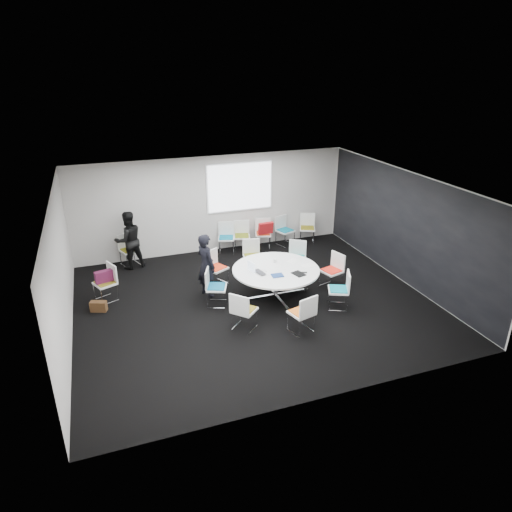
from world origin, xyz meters
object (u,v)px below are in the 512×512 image
object	(u,v)px
chair_back_e	(307,233)
maroon_bag	(104,276)
chair_ring_g	(302,320)
chair_ring_c	(252,263)
chair_person_back	(130,256)
brown_bag	(99,306)
laptop	(262,272)
cup	(275,261)
chair_back_a	(226,243)
chair_ring_b	(296,264)
conference_table	(276,277)
chair_ring_d	(216,274)
chair_back_b	(242,242)
chair_spare_left	(106,289)
chair_ring_h	(338,297)
chair_ring_f	(244,317)
chair_ring_e	(216,294)
chair_back_c	(263,239)
chair_ring_a	(331,277)
chair_back_d	(285,236)
person_back	(129,240)
person_main	(206,265)

from	to	relation	value
chair_back_e	maroon_bag	distance (m)	6.37
chair_ring_g	chair_ring_c	bearing A→B (deg)	75.08
chair_person_back	maroon_bag	world-z (taller)	chair_person_back
brown_bag	chair_person_back	bearing A→B (deg)	68.37
laptop	cup	bearing A→B (deg)	-61.58
cup	chair_back_a	bearing A→B (deg)	99.52
chair_ring_c	chair_back_e	bearing A→B (deg)	-137.39
chair_ring_b	conference_table	bearing A→B (deg)	79.75
chair_ring_c	chair_person_back	world-z (taller)	same
chair_ring_d	chair_back_b	bearing A→B (deg)	-152.68
chair_spare_left	cup	world-z (taller)	chair_spare_left
chair_ring_h	brown_bag	bearing A→B (deg)	96.32
laptop	chair_ring_f	bearing A→B (deg)	131.03
laptop	maroon_bag	xyz separation A→B (m)	(-3.45, 1.25, -0.12)
chair_ring_c	cup	world-z (taller)	chair_ring_c
chair_ring_g	chair_spare_left	xyz separation A→B (m)	(-3.75, 2.80, 0.00)
chair_ring_e	chair_back_c	distance (m)	3.69
chair_back_c	chair_person_back	distance (m)	3.90
chair_back_b	chair_spare_left	size ratio (longest dim) A/B	1.00
chair_ring_e	maroon_bag	bearing A→B (deg)	-92.68
laptop	chair_ring_h	bearing A→B (deg)	-132.04
chair_ring_h	chair_back_e	size ratio (longest dim) A/B	1.00
chair_ring_a	brown_bag	size ratio (longest dim) A/B	2.44
chair_back_c	cup	xyz separation A→B (m)	(-0.69, -2.67, 0.50)
chair_back_b	chair_back_e	size ratio (longest dim) A/B	1.00
chair_person_back	laptop	bearing A→B (deg)	109.90
chair_back_d	cup	world-z (taller)	chair_back_d
chair_back_c	chair_ring_b	bearing A→B (deg)	113.48
chair_ring_b	chair_back_c	size ratio (longest dim) A/B	1.00
chair_ring_e	chair_back_e	distance (m)	4.71
chair_ring_f	conference_table	bearing A→B (deg)	90.63
chair_back_c	brown_bag	world-z (taller)	chair_back_c
chair_ring_c	cup	size ratio (longest dim) A/B	9.78
chair_back_c	laptop	size ratio (longest dim) A/B	2.42
chair_back_a	laptop	distance (m)	3.16
conference_table	laptop	bearing A→B (deg)	-168.53
chair_back_d	chair_back_c	bearing A→B (deg)	-18.19
chair_ring_b	person_back	xyz separation A→B (m)	(-4.08, 1.87, 0.52)
chair_back_c	chair_back_d	xyz separation A→B (m)	(0.72, 0.03, 0.00)
chair_spare_left	brown_bag	bearing A→B (deg)	132.69
chair_ring_c	chair_back_b	size ratio (longest dim) A/B	1.00
person_main	cup	size ratio (longest dim) A/B	17.40
chair_back_d	laptop	bearing A→B (deg)	37.84
chair_ring_a	chair_back_e	bearing A→B (deg)	-30.48
chair_ring_g	chair_ring_h	size ratio (longest dim) A/B	1.00
maroon_bag	person_main	bearing A→B (deg)	-13.21
chair_person_back	cup	distance (m)	4.23
chair_ring_g	chair_ring_h	bearing A→B (deg)	13.04
chair_back_e	maroon_bag	bearing A→B (deg)	40.96
conference_table	chair_ring_a	bearing A→B (deg)	-0.52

